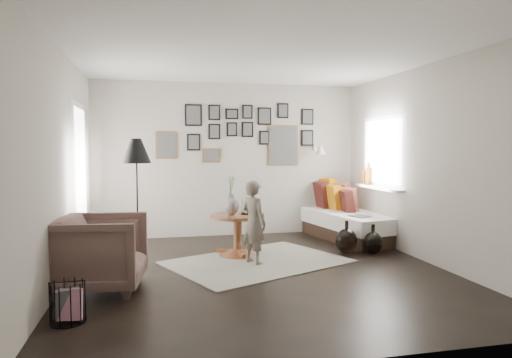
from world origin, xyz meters
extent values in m
plane|color=black|center=(0.00, 0.00, 0.00)|extent=(4.80, 4.80, 0.00)
plane|color=#AFA799|center=(0.00, 2.40, 1.30)|extent=(4.50, 0.00, 4.50)
plane|color=#AFA799|center=(0.00, -2.40, 1.30)|extent=(4.50, 0.00, 4.50)
plane|color=#AFA799|center=(-2.25, 0.00, 1.30)|extent=(0.00, 4.80, 4.80)
plane|color=#AFA799|center=(2.25, 0.00, 1.30)|extent=(0.00, 4.80, 4.80)
plane|color=white|center=(0.00, 0.00, 2.60)|extent=(4.80, 4.80, 0.00)
plane|color=white|center=(-2.23, 1.20, 1.05)|extent=(0.00, 2.14, 2.14)
plane|color=white|center=(-2.23, 1.20, 1.05)|extent=(0.00, 1.88, 1.88)
plane|color=white|center=(-2.23, 1.20, 1.05)|extent=(0.00, 1.93, 1.93)
plane|color=white|center=(2.23, 1.20, 1.45)|extent=(0.00, 1.30, 1.30)
plane|color=white|center=(2.23, 1.20, 1.45)|extent=(0.00, 1.14, 1.14)
cube|color=white|center=(2.17, 1.20, 0.88)|extent=(0.15, 1.32, 0.04)
cylinder|color=#8C4C14|center=(2.17, 1.55, 1.04)|extent=(0.10, 0.10, 0.28)
cylinder|color=#8C4C14|center=(2.17, 1.72, 1.01)|extent=(0.08, 0.08, 0.22)
cube|color=brown|center=(-1.05, 2.38, 1.55)|extent=(0.35, 0.03, 0.45)
cube|color=black|center=(-1.05, 2.37, 1.55)|extent=(0.30, 0.01, 0.40)
cube|color=black|center=(-0.60, 2.38, 2.05)|extent=(0.28, 0.03, 0.36)
cube|color=black|center=(-0.60, 2.37, 2.05)|extent=(0.23, 0.01, 0.31)
cube|color=black|center=(-0.60, 2.38, 1.60)|extent=(0.22, 0.03, 0.28)
cube|color=black|center=(-0.60, 2.37, 1.60)|extent=(0.17, 0.01, 0.23)
cube|color=black|center=(-0.25, 2.38, 2.10)|extent=(0.20, 0.03, 0.26)
cube|color=black|center=(-0.25, 2.37, 2.10)|extent=(0.15, 0.01, 0.21)
cube|color=black|center=(-0.25, 2.38, 1.78)|extent=(0.20, 0.03, 0.26)
cube|color=black|center=(-0.25, 2.37, 1.78)|extent=(0.15, 0.01, 0.21)
cube|color=black|center=(0.05, 2.38, 2.08)|extent=(0.22, 0.03, 0.18)
cube|color=black|center=(0.05, 2.37, 2.08)|extent=(0.17, 0.01, 0.13)
cube|color=black|center=(0.05, 2.38, 1.82)|extent=(0.18, 0.03, 0.24)
cube|color=black|center=(0.05, 2.37, 1.82)|extent=(0.13, 0.01, 0.19)
cube|color=black|center=(0.32, 2.38, 2.12)|extent=(0.18, 0.03, 0.24)
cube|color=black|center=(0.32, 2.37, 2.12)|extent=(0.13, 0.01, 0.19)
cube|color=black|center=(0.32, 2.38, 1.82)|extent=(0.20, 0.03, 0.26)
cube|color=black|center=(0.32, 2.37, 1.82)|extent=(0.15, 0.01, 0.21)
cube|color=black|center=(0.62, 2.38, 2.05)|extent=(0.24, 0.03, 0.30)
cube|color=black|center=(0.62, 2.37, 2.05)|extent=(0.19, 0.01, 0.25)
cube|color=black|center=(0.62, 2.38, 1.68)|extent=(0.18, 0.03, 0.24)
cube|color=black|center=(0.62, 2.37, 1.68)|extent=(0.13, 0.01, 0.19)
cube|color=brown|center=(0.95, 2.38, 1.55)|extent=(0.55, 0.03, 0.70)
cube|color=black|center=(0.95, 2.37, 1.55)|extent=(0.50, 0.01, 0.65)
cube|color=black|center=(0.95, 2.38, 2.15)|extent=(0.20, 0.03, 0.26)
cube|color=black|center=(0.95, 2.37, 2.15)|extent=(0.15, 0.01, 0.21)
cube|color=black|center=(1.40, 2.38, 2.05)|extent=(0.22, 0.03, 0.28)
cube|color=black|center=(1.40, 2.37, 2.05)|extent=(0.17, 0.01, 0.23)
cube|color=black|center=(1.40, 2.38, 1.68)|extent=(0.22, 0.03, 0.28)
cube|color=black|center=(1.40, 2.37, 1.68)|extent=(0.17, 0.01, 0.23)
cube|color=brown|center=(-0.30, 2.38, 1.38)|extent=(0.30, 0.03, 0.24)
cube|color=black|center=(-0.30, 2.37, 1.38)|extent=(0.25, 0.01, 0.19)
cube|color=white|center=(1.55, 2.37, 1.50)|extent=(0.06, 0.04, 0.10)
cylinder|color=white|center=(1.55, 2.25, 1.52)|extent=(0.02, 0.24, 0.02)
cone|color=white|center=(1.55, 2.12, 1.46)|extent=(0.18, 0.18, 0.14)
cube|color=beige|center=(0.06, 0.46, 0.01)|extent=(2.64, 2.31, 0.01)
cone|color=brown|center=(-0.13, 0.86, 0.05)|extent=(0.55, 0.55, 0.11)
cylinder|color=brown|center=(-0.13, 0.86, 0.30)|extent=(0.12, 0.12, 0.42)
cylinder|color=brown|center=(-0.13, 0.86, 0.56)|extent=(0.74, 0.74, 0.04)
ellipsoid|color=black|center=(-0.21, 0.88, 0.70)|extent=(0.21, 0.21, 0.23)
cylinder|color=black|center=(-0.21, 0.88, 0.84)|extent=(0.06, 0.06, 0.04)
cylinder|color=black|center=(-0.02, 0.86, 0.59)|extent=(0.13, 0.13, 0.02)
cube|color=black|center=(1.87, 1.67, 0.11)|extent=(1.13, 2.01, 0.22)
cube|color=white|center=(1.87, 1.67, 0.33)|extent=(1.20, 2.08, 0.24)
cube|color=#C46D0B|center=(1.89, 2.44, 0.70)|extent=(0.40, 0.60, 0.55)
cube|color=#3C1613|center=(1.75, 2.34, 0.67)|extent=(0.26, 0.51, 0.50)
cube|color=maroon|center=(2.01, 2.18, 0.66)|extent=(0.42, 0.52, 0.48)
cube|color=#C46D0B|center=(1.81, 2.05, 0.65)|extent=(0.26, 0.48, 0.46)
cube|color=maroon|center=(1.97, 1.87, 0.63)|extent=(0.35, 0.47, 0.42)
cube|color=#3C1613|center=(1.87, 1.72, 0.62)|extent=(0.23, 0.41, 0.40)
cube|color=black|center=(1.82, 1.12, 0.46)|extent=(0.31, 0.36, 0.02)
imported|color=brown|center=(-1.81, -0.31, 0.40)|extent=(0.98, 0.96, 0.80)
cube|color=beige|center=(-1.78, -0.26, 0.48)|extent=(0.42, 0.43, 0.16)
cylinder|color=black|center=(-1.48, 0.95, 0.01)|extent=(0.25, 0.25, 0.03)
cylinder|color=black|center=(-1.48, 0.95, 0.72)|extent=(0.02, 0.02, 1.45)
cone|color=black|center=(-1.48, 0.95, 1.47)|extent=(0.38, 0.38, 0.33)
cube|color=black|center=(-2.00, -1.20, 0.16)|extent=(0.21, 0.15, 0.27)
cube|color=beige|center=(-1.97, -1.21, 0.16)|extent=(0.20, 0.10, 0.27)
ellipsoid|color=black|center=(1.42, 0.69, 0.18)|extent=(0.31, 0.31, 0.36)
cylinder|color=black|center=(1.42, 0.69, 0.41)|extent=(0.05, 0.05, 0.11)
ellipsoid|color=black|center=(1.77, 0.57, 0.16)|extent=(0.27, 0.27, 0.31)
cylinder|color=black|center=(1.77, 0.57, 0.37)|extent=(0.05, 0.05, 0.11)
imported|color=#62584D|center=(0.00, 0.40, 0.54)|extent=(0.42, 0.47, 1.09)
camera|label=1|loc=(-1.25, -5.31, 1.52)|focal=32.00mm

